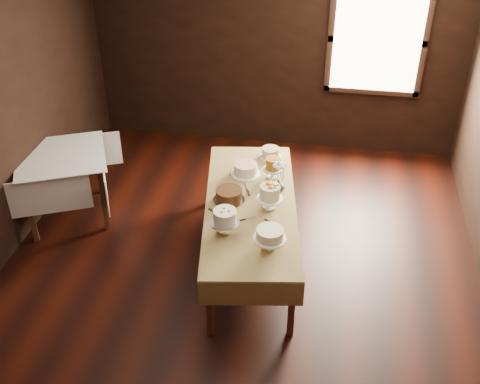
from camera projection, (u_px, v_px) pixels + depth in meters
name	position (u px, v px, depth m)	size (l,w,h in m)	color
floor	(237.00, 278.00, 6.08)	(5.00, 6.00, 0.01)	black
ceiling	(236.00, 8.00, 4.52)	(5.00, 6.00, 0.01)	beige
wall_back	(276.00, 49.00, 7.75)	(5.00, 0.02, 2.80)	black
window	(377.00, 42.00, 7.41)	(1.10, 0.05, 1.30)	#FFEABF
display_table	(251.00, 208.00, 5.97)	(1.28, 2.46, 0.73)	#3E2112
side_table	(62.00, 163.00, 6.61)	(1.29, 1.29, 0.83)	#3E2112
cake_speckled	(270.00, 153.00, 6.69)	(0.26, 0.26, 0.12)	white
cake_lattice	(246.00, 170.00, 6.38)	(0.33, 0.33, 0.12)	white
cake_caramel	(273.00, 169.00, 6.30)	(0.23, 0.23, 0.25)	white
cake_chocolate	(229.00, 195.00, 5.96)	(0.37, 0.37, 0.13)	silver
cake_flowers	(270.00, 198.00, 5.82)	(0.29, 0.29, 0.27)	white
cake_swirl	(225.00, 222.00, 5.49)	(0.28, 0.28, 0.26)	silver
cake_cream	(270.00, 239.00, 5.30)	(0.31, 0.31, 0.22)	white
cake_server_a	(253.00, 218.00, 5.73)	(0.24, 0.03, 0.01)	silver
cake_server_b	(277.00, 227.00, 5.61)	(0.24, 0.03, 0.01)	silver
cake_server_c	(246.00, 187.00, 6.19)	(0.24, 0.03, 0.01)	silver
cake_server_d	(277.00, 187.00, 6.20)	(0.24, 0.03, 0.01)	silver
cake_server_e	(220.00, 216.00, 5.76)	(0.24, 0.03, 0.01)	silver
flower_vase	(279.00, 186.00, 6.09)	(0.13, 0.13, 0.14)	#2D2823
flower_bouquet	(279.00, 171.00, 5.99)	(0.14, 0.14, 0.20)	white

